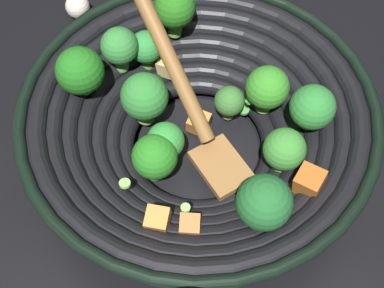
{
  "coord_description": "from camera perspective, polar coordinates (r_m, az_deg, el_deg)",
  "views": [
    {
      "loc": [
        -0.28,
        0.18,
        0.55
      ],
      "look_at": [
        -0.0,
        0.01,
        0.03
      ],
      "focal_mm": 47.42,
      "sensor_mm": 36.0,
      "label": 1
    }
  ],
  "objects": [
    {
      "name": "garlic_bulb",
      "position": [
        0.8,
        -12.75,
        14.87
      ],
      "size": [
        0.04,
        0.04,
        0.04
      ],
      "primitive_type": "sphere",
      "color": "silver",
      "rests_on": "ground"
    },
    {
      "name": "ground_plane",
      "position": [
        0.65,
        0.63,
        -0.83
      ],
      "size": [
        4.0,
        4.0,
        0.0
      ],
      "primitive_type": "plane",
      "color": "black"
    },
    {
      "name": "wok",
      "position": [
        0.59,
        0.63,
        2.57
      ],
      "size": [
        0.41,
        0.41,
        0.2
      ],
      "color": "black",
      "rests_on": "ground"
    }
  ]
}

